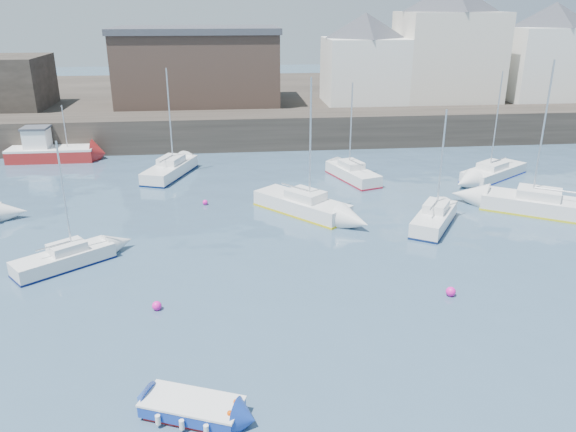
{
  "coord_description": "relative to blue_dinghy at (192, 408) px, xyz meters",
  "views": [
    {
      "loc": [
        -3.06,
        -16.95,
        12.51
      ],
      "look_at": [
        0.0,
        12.0,
        1.5
      ],
      "focal_mm": 35.0,
      "sensor_mm": 36.0,
      "label": 1
    }
  ],
  "objects": [
    {
      "name": "water",
      "position": [
        4.58,
        2.0,
        -0.34
      ],
      "size": [
        220.0,
        220.0,
        0.0
      ],
      "primitive_type": "plane",
      "color": "#2D4760",
      "rests_on": "ground"
    },
    {
      "name": "bldg_east_b",
      "position": [
        35.58,
        43.5,
        7.52
      ],
      "size": [
        11.88,
        11.88,
        9.95
      ],
      "color": "white",
      "rests_on": "land_strip"
    },
    {
      "name": "bldg_east_d",
      "position": [
        15.58,
        43.5,
        7.02
      ],
      "size": [
        11.14,
        11.14,
        8.95
      ],
      "color": "white",
      "rests_on": "land_strip"
    },
    {
      "name": "sailboat_b",
      "position": [
        5.95,
        18.46,
        0.21
      ],
      "size": [
        6.0,
        6.39,
        8.56
      ],
      "color": "white",
      "rests_on": "ground"
    },
    {
      "name": "sailboat_g",
      "position": [
        21.6,
        24.65,
        0.11
      ],
      "size": [
        6.35,
        5.31,
        8.03
      ],
      "color": "white",
      "rests_on": "ground"
    },
    {
      "name": "quay_wall",
      "position": [
        4.58,
        37.0,
        1.16
      ],
      "size": [
        90.0,
        5.0,
        3.0
      ],
      "primitive_type": "cube",
      "color": "#28231E",
      "rests_on": "ground"
    },
    {
      "name": "buoy_mid",
      "position": [
        11.32,
        6.89,
        -0.34
      ],
      "size": [
        0.45,
        0.45,
        0.45
      ],
      "primitive_type": "sphere",
      "color": "#FA16A4",
      "rests_on": "ground"
    },
    {
      "name": "land_strip",
      "position": [
        4.58,
        55.0,
        1.06
      ],
      "size": [
        90.0,
        32.0,
        2.8
      ],
      "primitive_type": "cube",
      "color": "#28231E",
      "rests_on": "ground"
    },
    {
      "name": "blue_dinghy",
      "position": [
        0.0,
        0.0,
        0.0
      ],
      "size": [
        3.53,
        2.48,
        0.62
      ],
      "color": "maroon",
      "rests_on": "ground"
    },
    {
      "name": "fishing_boat",
      "position": [
        -13.82,
        33.5,
        0.56
      ],
      "size": [
        7.06,
        2.66,
        4.68
      ],
      "color": "maroon",
      "rests_on": "ground"
    },
    {
      "name": "sailboat_f",
      "position": [
        10.69,
        25.21,
        0.16
      ],
      "size": [
        3.45,
        5.81,
        7.2
      ],
      "color": "white",
      "rests_on": "ground"
    },
    {
      "name": "sailboat_h",
      "position": [
        -3.16,
        27.72,
        0.18
      ],
      "size": [
        4.07,
        6.61,
        8.11
      ],
      "color": "white",
      "rests_on": "ground"
    },
    {
      "name": "sailboat_c",
      "position": [
        13.52,
        15.28,
        0.19
      ],
      "size": [
        4.28,
        5.35,
        6.94
      ],
      "color": "white",
      "rests_on": "ground"
    },
    {
      "name": "buoy_far",
      "position": [
        -0.27,
        20.66,
        -0.34
      ],
      "size": [
        0.35,
        0.35,
        0.35
      ],
      "primitive_type": "sphere",
      "color": "#FA16A4",
      "rests_on": "ground"
    },
    {
      "name": "bldg_east_a",
      "position": [
        24.58,
        44.0,
        8.46
      ],
      "size": [
        13.36,
        13.36,
        11.8
      ],
      "color": "beige",
      "rests_on": "land_strip"
    },
    {
      "name": "sailboat_a",
      "position": [
        -7.04,
        11.87,
        0.11
      ],
      "size": [
        4.88,
        4.31,
        6.45
      ],
      "color": "white",
      "rests_on": "ground"
    },
    {
      "name": "sailboat_d",
      "position": [
        21.17,
        16.72,
        0.23
      ],
      "size": [
        7.55,
        6.01,
        9.48
      ],
      "color": "white",
      "rests_on": "ground"
    },
    {
      "name": "buoy_near",
      "position": [
        -1.92,
        7.03,
        -0.34
      ],
      "size": [
        0.42,
        0.42,
        0.42
      ],
      "primitive_type": "sphere",
      "color": "#FA16A4",
      "rests_on": "ground"
    },
    {
      "name": "warehouse",
      "position": [
        -1.42,
        45.0,
        6.27
      ],
      "size": [
        16.4,
        10.4,
        7.6
      ],
      "color": "#3D2D26",
      "rests_on": "land_strip"
    }
  ]
}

